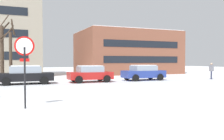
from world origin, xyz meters
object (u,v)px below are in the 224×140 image
at_px(parked_car_red, 90,74).
at_px(parked_car_blue, 143,72).
at_px(parked_car_black, 25,75).
at_px(stop_sign, 25,58).
at_px(pedestrian_crossing, 211,70).

bearing_deg(parked_car_red, parked_car_blue, -0.05).
xyz_separation_m(parked_car_black, parked_car_blue, (10.83, -0.28, -0.01)).
xyz_separation_m(stop_sign, parked_car_blue, (11.30, 10.40, -1.24)).
xyz_separation_m(parked_car_black, parked_car_red, (5.41, -0.27, -0.02)).
height_order(parked_car_black, parked_car_red, parked_car_black).
xyz_separation_m(parked_car_red, parked_car_blue, (5.41, -0.00, 0.01)).
height_order(parked_car_black, pedestrian_crossing, pedestrian_crossing).
relative_size(stop_sign, parked_car_black, 0.66).
bearing_deg(parked_car_blue, parked_car_red, 179.95).
bearing_deg(pedestrian_crossing, parked_car_red, 173.17).
height_order(stop_sign, parked_car_red, stop_sign).
bearing_deg(stop_sign, pedestrian_crossing, 25.78).
bearing_deg(parked_car_red, pedestrian_crossing, -6.83).
relative_size(stop_sign, pedestrian_crossing, 1.69).
bearing_deg(parked_car_red, stop_sign, -119.50).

